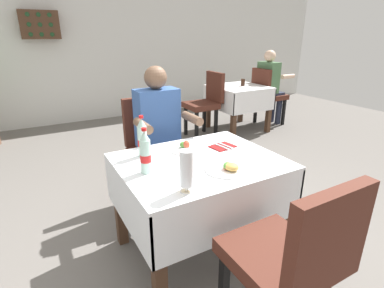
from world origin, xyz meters
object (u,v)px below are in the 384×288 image
(plate_near_camera, at_px, (227,168))
(background_table_tumbler, at_px, (243,82))
(chair_far_diner_seat, at_px, (153,146))
(cola_bottle_secondary, at_px, (142,139))
(main_dining_table, at_px, (199,183))
(wall_bottle_rack, at_px, (40,25))
(cola_bottle_primary, at_px, (145,153))
(background_chair_left, at_px, (206,100))
(seated_diner_far, at_px, (160,132))
(napkin_cutlery_set, at_px, (223,146))
(plate_far_diner, at_px, (185,148))
(background_chair_right, at_px, (267,93))
(beer_glass_left, at_px, (186,171))
(background_dining_table, at_px, (238,98))
(background_patron, at_px, (270,84))
(chair_near_camera_side, at_px, (291,257))

(plate_near_camera, distance_m, background_table_tumbler, 3.21)
(chair_far_diner_seat, distance_m, cola_bottle_secondary, 0.70)
(main_dining_table, distance_m, wall_bottle_rack, 4.11)
(cola_bottle_primary, xyz_separation_m, cola_bottle_secondary, (0.08, 0.25, 0.00))
(main_dining_table, distance_m, background_chair_left, 2.65)
(seated_diner_far, bearing_deg, cola_bottle_secondary, -125.41)
(napkin_cutlery_set, bearing_deg, main_dining_table, -155.74)
(plate_far_diner, bearing_deg, cola_bottle_secondary, 172.31)
(main_dining_table, xyz_separation_m, napkin_cutlery_set, (0.27, 0.12, 0.18))
(plate_far_diner, relative_size, background_chair_right, 0.23)
(beer_glass_left, xyz_separation_m, background_dining_table, (2.33, 2.55, -0.30))
(napkin_cutlery_set, distance_m, background_dining_table, 2.77)
(background_table_tumbler, bearing_deg, beer_glass_left, -133.27)
(beer_glass_left, height_order, background_chair_left, background_chair_left)
(plate_near_camera, distance_m, plate_far_diner, 0.44)
(chair_far_diner_seat, bearing_deg, background_chair_left, 44.52)
(plate_near_camera, bearing_deg, napkin_cutlery_set, 58.78)
(background_chair_left, bearing_deg, background_dining_table, -0.00)
(main_dining_table, relative_size, seated_diner_far, 0.83)
(background_patron, bearing_deg, plate_near_camera, -137.33)
(chair_far_diner_seat, relative_size, cola_bottle_primary, 3.48)
(chair_far_diner_seat, distance_m, plate_far_diner, 0.63)
(chair_near_camera_side, relative_size, plate_far_diner, 4.30)
(seated_diner_far, bearing_deg, wall_bottle_rack, 100.39)
(chair_near_camera_side, xyz_separation_m, background_chair_left, (1.44, 3.04, 0.00))
(beer_glass_left, bearing_deg, background_dining_table, 47.65)
(chair_near_camera_side, height_order, background_table_tumbler, chair_near_camera_side)
(napkin_cutlery_set, bearing_deg, background_patron, 40.69)
(main_dining_table, bearing_deg, chair_near_camera_side, -90.00)
(plate_near_camera, height_order, background_chair_left, background_chair_left)
(background_chair_left, bearing_deg, cola_bottle_secondary, -131.24)
(background_chair_left, distance_m, background_patron, 1.29)
(wall_bottle_rack, bearing_deg, seated_diner_far, -79.61)
(napkin_cutlery_set, height_order, background_chair_right, background_chair_right)
(background_chair_left, bearing_deg, napkin_cutlery_set, -119.05)
(cola_bottle_primary, bearing_deg, background_patron, 35.83)
(plate_far_diner, height_order, cola_bottle_secondary, cola_bottle_secondary)
(main_dining_table, xyz_separation_m, background_chair_left, (1.44, 2.23, 0.01))
(background_dining_table, distance_m, background_chair_right, 0.62)
(background_table_tumbler, bearing_deg, wall_bottle_rack, 147.76)
(background_chair_right, bearing_deg, seated_diner_far, -150.02)
(chair_far_diner_seat, distance_m, background_table_tumbler, 2.57)
(seated_diner_far, relative_size, wall_bottle_rack, 2.25)
(plate_near_camera, relative_size, background_patron, 0.19)
(beer_glass_left, bearing_deg, main_dining_table, 50.10)
(cola_bottle_primary, distance_m, napkin_cutlery_set, 0.66)
(main_dining_table, xyz_separation_m, seated_diner_far, (0.03, 0.70, 0.16))
(napkin_cutlery_set, bearing_deg, background_dining_table, 49.71)
(cola_bottle_primary, bearing_deg, plate_far_diner, 29.63)
(beer_glass_left, xyz_separation_m, background_patron, (2.99, 2.55, -0.13))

